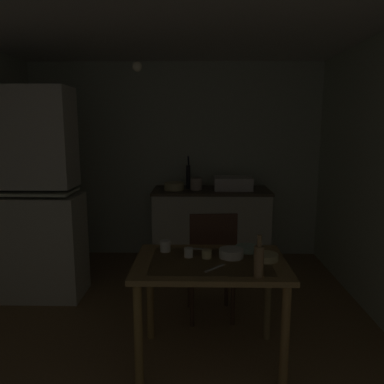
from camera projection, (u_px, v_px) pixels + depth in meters
name	position (u px, v px, depth m)	size (l,w,h in m)	color
ground_plane	(163.00, 325.00, 3.16)	(4.63, 4.63, 0.00)	#906F49
wall_back	(176.00, 161.00, 4.79)	(3.69, 0.10, 2.41)	beige
ceiling_slab	(159.00, 12.00, 2.74)	(3.69, 3.73, 0.10)	silver
hutch_cabinet	(30.00, 202.00, 3.56)	(0.94, 0.46, 1.99)	silver
counter_cabinet	(211.00, 226.00, 4.55)	(1.37, 0.64, 0.90)	silver
sink_basin	(233.00, 183.00, 4.45)	(0.44, 0.34, 0.15)	silver
hand_pump	(188.00, 175.00, 4.49)	(0.05, 0.27, 0.39)	#232328
mixing_bowl_counter	(174.00, 186.00, 4.42)	(0.23, 0.23, 0.09)	beige
stoneware_crock	(196.00, 184.00, 4.43)	(0.14, 0.14, 0.14)	beige
dining_table	(210.00, 276.00, 2.58)	(1.03, 0.70, 0.74)	olive
chair_far_side	(211.00, 263.00, 3.17)	(0.43, 0.43, 0.96)	#4B3322
serving_bowl_wide	(266.00, 257.00, 2.56)	(0.17, 0.17, 0.04)	beige
soup_bowl_small	(231.00, 253.00, 2.62)	(0.17, 0.17, 0.06)	white
sauce_dish	(247.00, 248.00, 2.76)	(0.17, 0.17, 0.03)	#ADD1C1
mug_tall	(189.00, 253.00, 2.63)	(0.06, 0.06, 0.06)	white
teacup_mint	(207.00, 254.00, 2.61)	(0.07, 0.07, 0.06)	beige
mug_dark	(165.00, 246.00, 2.74)	(0.08, 0.08, 0.08)	white
glass_bottle	(259.00, 260.00, 2.26)	(0.06, 0.06, 0.26)	olive
table_knife	(215.00, 268.00, 2.42)	(0.19, 0.02, 0.01)	silver
teaspoon_near_bowl	(197.00, 249.00, 2.80)	(0.15, 0.02, 0.01)	beige
pendant_bulb	(137.00, 67.00, 2.97)	(0.08, 0.08, 0.08)	#F9EFCC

